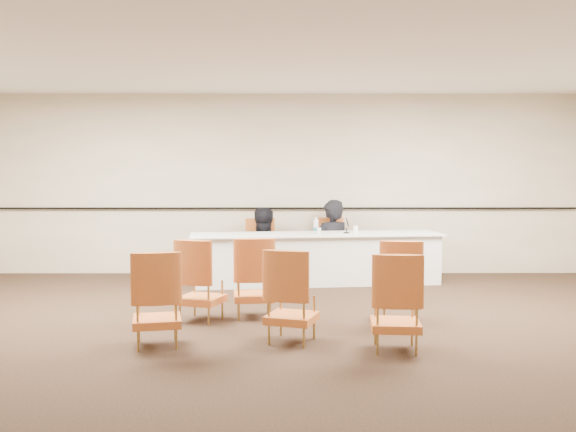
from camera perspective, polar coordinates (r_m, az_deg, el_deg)
The scene contains 20 objects.
floor at distance 6.94m, azimuth -0.55°, elevation -10.32°, with size 10.00×10.00×0.00m, color black.
ceiling at distance 6.85m, azimuth -0.57°, elevation 14.80°, with size 10.00×10.00×0.00m, color white.
wall_back at distance 10.73m, azimuth -0.43°, elevation 2.84°, with size 10.00×0.04×3.00m, color #B2A88C.
wall_rail at distance 10.70m, azimuth -0.43°, elevation 0.69°, with size 9.80×0.04×0.03m, color black.
panel_table at distance 9.85m, azimuth 2.53°, elevation -3.79°, with size 3.82×0.88×0.77m, color silver, non-canonical shape.
panelist_main at distance 10.47m, azimuth 3.88°, elevation -3.49°, with size 0.66×0.43×1.81m, color black.
panelist_main_chair at distance 10.45m, azimuth 3.88°, elevation -2.84°, with size 0.50×0.50×0.95m, color #AB4A1E, non-canonical shape.
panelist_second at distance 10.33m, azimuth -2.41°, elevation -3.99°, with size 0.83×0.65×1.71m, color black.
panelist_second_chair at distance 10.30m, azimuth -2.41°, elevation -2.93°, with size 0.50×0.50×0.95m, color #AB4A1E, non-canonical shape.
papers at distance 9.89m, azimuth 5.42°, elevation -1.53°, with size 0.30×0.22×0.00m, color white.
microphone at distance 9.83m, azimuth 5.24°, elevation -0.78°, with size 0.10×0.19×0.27m, color black, non-canonical shape.
water_bottle at distance 9.78m, azimuth 2.51°, elevation -0.85°, with size 0.08×0.08×0.25m, color #16787B, non-canonical shape.
drinking_glass at distance 9.70m, azimuth 2.77°, elevation -1.34°, with size 0.06×0.06×0.10m, color silver.
coffee_cup at distance 9.83m, azimuth 6.03°, elevation -1.22°, with size 0.08×0.08×0.12m, color white.
aud_chair_front_left at distance 7.45m, azimuth -7.73°, elevation -5.64°, with size 0.50×0.50×0.95m, color #AB4A1E, non-canonical shape.
aud_chair_front_mid at distance 7.57m, azimuth -3.07°, elevation -5.45°, with size 0.50×0.50×0.95m, color #AB4A1E, non-canonical shape.
aud_chair_front_right at distance 7.42m, azimuth 9.97°, elevation -5.70°, with size 0.50×0.50×0.95m, color #AB4A1E, non-canonical shape.
aud_chair_back_left at distance 6.46m, azimuth -11.60°, elevation -7.16°, with size 0.50×0.50×0.95m, color #AB4A1E, non-canonical shape.
aud_chair_back_mid at distance 6.47m, azimuth 0.35°, elevation -7.07°, with size 0.50×0.50×0.95m, color #AB4A1E, non-canonical shape.
aud_chair_back_right at distance 6.27m, azimuth 9.55°, elevation -7.49°, with size 0.50×0.50×0.95m, color #AB4A1E, non-canonical shape.
Camera 1 is at (0.04, -6.73, 1.72)m, focal length 40.00 mm.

